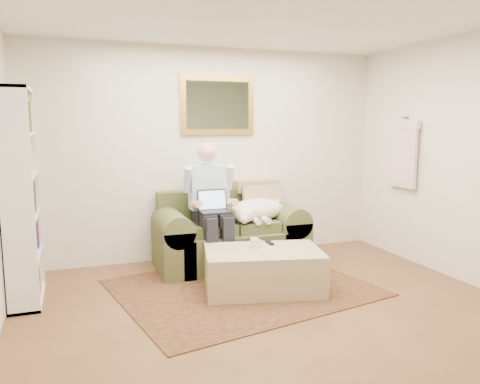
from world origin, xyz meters
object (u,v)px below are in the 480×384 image
sleeping_dog (257,210)px  ottoman (263,270)px  coffee_mug (254,243)px  sofa (230,240)px  seated_man (212,208)px  bookshelf (21,197)px  laptop (214,206)px

sleeping_dog → ottoman: bearing=-107.5°
ottoman → coffee_mug: coffee_mug is taller
sofa → seated_man: seated_man is taller
sofa → coffee_mug: (-0.01, -0.84, 0.17)m
ottoman → coffee_mug: bearing=117.8°
seated_man → ottoman: 0.99m
bookshelf → sofa: bearing=11.0°
sleeping_dog → ottoman: sleeping_dog is taller
ottoman → bookshelf: size_ratio=0.58×
laptop → coffee_mug: (0.25, -0.61, -0.30)m
coffee_mug → ottoman: bearing=-62.2°
laptop → bookshelf: bearing=-174.1°
sofa → seated_man: 0.53m
seated_man → laptop: bearing=-90.0°
ottoman → coffee_mug: size_ratio=11.55×
sleeping_dog → sofa: bearing=164.3°
sofa → sleeping_dog: (0.31, -0.09, 0.36)m
laptop → coffee_mug: 0.73m
seated_man → coffee_mug: bearing=-70.1°
laptop → seated_man: bearing=90.0°
sleeping_dog → coffee_mug: bearing=-113.4°
laptop → sleeping_dog: size_ratio=0.47×
bookshelf → coffee_mug: bearing=-10.8°
sofa → coffee_mug: size_ratio=17.39×
seated_man → laptop: (0.00, -0.07, 0.04)m
seated_man → ottoman: size_ratio=1.27×
sofa → coffee_mug: sofa is taller
coffee_mug → seated_man: bearing=109.9°
sleeping_dog → coffee_mug: size_ratio=7.16×
seated_man → bookshelf: size_ratio=0.73×
seated_man → bookshelf: (-1.93, -0.27, 0.27)m
seated_man → laptop: seated_man is taller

